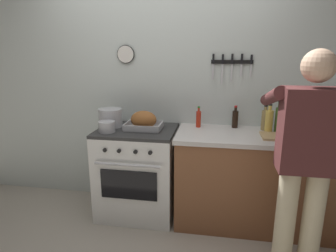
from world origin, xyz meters
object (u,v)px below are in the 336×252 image
bottle_hot_sauce (199,119)px  cutting_board (282,137)px  bottle_vinegar (265,120)px  stock_pot (110,118)px  saucepan (107,127)px  stove (138,171)px  person_cook (306,157)px  bottle_cooking_oil (269,121)px  roasting_pan (144,121)px  bottle_soy_sauce (235,119)px  bottle_olive_oil (278,120)px

bottle_hot_sauce → cutting_board: bearing=-18.2°
bottle_vinegar → bottle_hot_sauce: size_ratio=1.16×
stock_pot → bottle_hot_sauce: bearing=8.1°
saucepan → bottle_vinegar: 1.51m
bottle_vinegar → stove: bearing=-171.9°
person_cook → bottle_cooking_oil: (-0.12, 0.75, 0.06)m
roasting_pan → bottle_soy_sauce: bottle_soy_sauce is taller
roasting_pan → bottle_hot_sauce: (0.52, 0.18, 0.00)m
saucepan → bottle_hot_sauce: size_ratio=0.74×
stove → person_cook: (1.37, -0.68, 0.50)m
bottle_vinegar → stock_pot: bearing=-175.4°
bottle_soy_sauce → bottle_hot_sauce: bearing=-173.5°
stove → bottle_cooking_oil: size_ratio=3.28×
bottle_cooking_oil → cutting_board: bearing=-56.1°
bottle_olive_oil → bottle_hot_sauce: bottle_olive_oil is taller
cutting_board → bottle_hot_sauce: bottle_hot_sauce is taller
stove → stock_pot: (-0.28, 0.05, 0.54)m
person_cook → roasting_pan: person_cook is taller
cutting_board → bottle_hot_sauce: (-0.76, 0.25, 0.08)m
roasting_pan → bottle_cooking_oil: size_ratio=1.28×
bottle_hot_sauce → person_cook: bearing=-47.6°
person_cook → cutting_board: person_cook is taller
bottle_cooking_oil → stock_pot: bearing=-179.2°
stove → saucepan: (-0.25, -0.14, 0.50)m
bottle_hot_sauce → bottle_soy_sauce: bearing=6.5°
roasting_pan → bottle_soy_sauce: (0.88, 0.22, 0.01)m
bottle_cooking_oil → bottle_hot_sauce: 0.67m
saucepan → bottle_vinegar: size_ratio=0.64×
stock_pot → roasting_pan: bearing=-8.5°
cutting_board → roasting_pan: bearing=176.8°
stove → cutting_board: (1.35, -0.07, 0.46)m
person_cook → bottle_vinegar: size_ratio=6.80×
cutting_board → bottle_soy_sauce: bearing=143.8°
person_cook → bottle_hot_sauce: bearing=30.9°
stock_pot → bottle_hot_sauce: 0.89m
bottle_vinegar → bottle_olive_oil: 0.14m
person_cook → bottle_soy_sauce: (-0.42, 0.90, 0.04)m
bottle_hot_sauce → bottle_cooking_oil: bearing=-8.8°
person_cook → stock_pot: 1.81m
roasting_pan → stock_pot: size_ratio=1.50×
roasting_pan → bottle_olive_oil: bottle_olive_oil is taller
saucepan → person_cook: bearing=-18.2°
cutting_board → person_cook: bearing=-87.7°
bottle_vinegar → bottle_cooking_oil: size_ratio=0.89×
stock_pot → bottle_olive_oil: size_ratio=0.77×
cutting_board → bottle_olive_oil: (-0.02, 0.15, 0.12)m
cutting_board → stove: bearing=176.9°
bottle_soy_sauce → person_cook: bearing=-64.9°
bottle_cooking_oil → bottle_vinegar: bearing=101.6°
roasting_pan → bottle_hot_sauce: 0.55m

